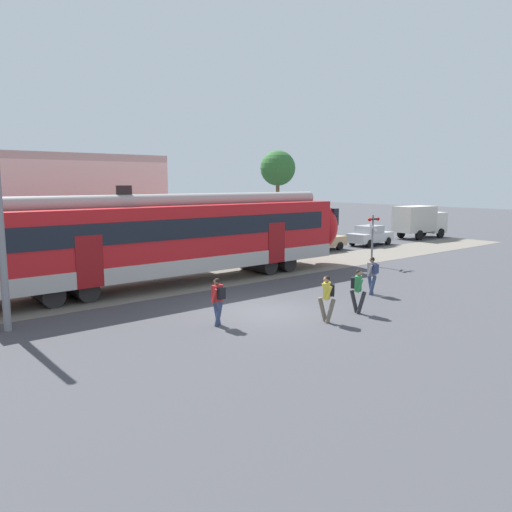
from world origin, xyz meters
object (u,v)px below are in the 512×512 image
crossing_signal (373,232)px  pedestrian_yellow (327,295)px  box_truck (420,220)px  parked_car_silver (370,235)px  pedestrian_green (357,287)px  pedestrian_grey (372,272)px  parked_car_tan (320,240)px  pedestrian_red (218,297)px

crossing_signal → pedestrian_yellow: bearing=-149.2°
box_truck → crossing_signal: (-15.11, -6.61, 0.44)m
parked_car_silver → pedestrian_green: bearing=-143.4°
pedestrian_grey → parked_car_tan: 14.22m
pedestrian_yellow → pedestrian_grey: 5.06m
pedestrian_red → crossing_signal: bearing=17.3°
parked_car_silver → box_truck: (7.30, 0.40, 0.79)m
pedestrian_red → pedestrian_grey: (7.95, -0.33, 0.00)m
parked_car_silver → pedestrian_red: bearing=-154.1°
crossing_signal → parked_car_silver: bearing=38.5°
box_truck → pedestrian_yellow: bearing=-153.3°
pedestrian_red → crossing_signal: (13.99, 4.36, 1.02)m
parked_car_silver → pedestrian_yellow: bearing=-145.8°
pedestrian_red → pedestrian_green: (4.98, -1.94, 0.00)m
pedestrian_yellow → pedestrian_grey: size_ratio=1.00×
pedestrian_grey → parked_car_silver: bearing=38.2°
pedestrian_red → pedestrian_green: size_ratio=1.00×
parked_car_tan → crossing_signal: (-2.56, -6.63, 1.23)m
crossing_signal → pedestrian_green: bearing=-145.1°
pedestrian_grey → pedestrian_red: bearing=177.6°
pedestrian_green → parked_car_silver: (16.81, 12.50, -0.21)m
pedestrian_yellow → pedestrian_grey: same height
crossing_signal → parked_car_tan: bearing=68.9°
parked_car_tan → crossing_signal: crossing_signal is taller
pedestrian_yellow → parked_car_silver: 22.48m
pedestrian_yellow → pedestrian_green: (1.78, 0.13, 0.00)m
parked_car_tan → crossing_signal: 7.21m
parked_car_silver → box_truck: size_ratio=0.76×
box_truck → crossing_signal: bearing=-156.4°
parked_car_silver → crossing_signal: (-7.80, -6.21, 1.23)m
pedestrian_grey → pedestrian_green: bearing=-151.5°
pedestrian_yellow → parked_car_tan: bearing=44.3°
parked_car_tan → pedestrian_red: bearing=-146.4°
parked_car_tan → crossing_signal: size_ratio=1.34×
pedestrian_green → pedestrian_grey: bearing=28.5°
pedestrian_yellow → parked_car_silver: pedestrian_yellow is taller
pedestrian_green → parked_car_silver: size_ratio=0.41×
pedestrian_red → parked_car_silver: bearing=25.9°
pedestrian_yellow → parked_car_tan: (13.36, 13.06, -0.21)m
pedestrian_grey → box_truck: bearing=28.1°
pedestrian_green → box_truck: 27.36m
pedestrian_grey → parked_car_tan: bearing=52.7°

